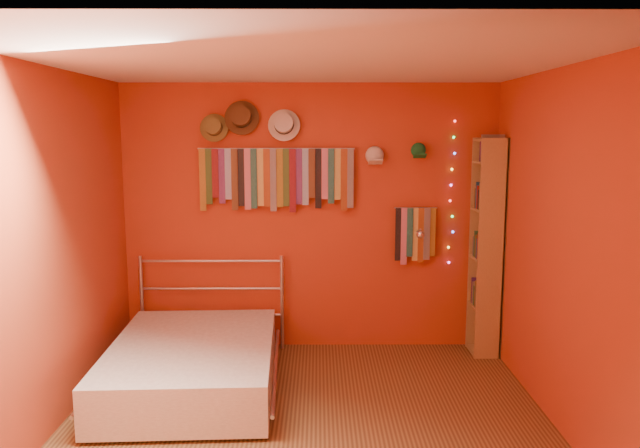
{
  "coord_description": "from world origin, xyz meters",
  "views": [
    {
      "loc": [
        0.08,
        -4.08,
        2.07
      ],
      "look_at": [
        0.09,
        0.9,
        1.32
      ],
      "focal_mm": 35.0,
      "sensor_mm": 36.0,
      "label": 1
    }
  ],
  "objects_px": {
    "tie_rack": "(276,176)",
    "reading_lamp": "(420,234)",
    "bed": "(193,364)",
    "bookshelf": "(491,246)"
  },
  "relations": [
    {
      "from": "bookshelf",
      "to": "bed",
      "type": "distance_m",
      "value": 2.83
    },
    {
      "from": "bed",
      "to": "tie_rack",
      "type": "bearing_deg",
      "value": 55.2
    },
    {
      "from": "tie_rack",
      "to": "reading_lamp",
      "type": "relative_size",
      "value": 4.51
    },
    {
      "from": "reading_lamp",
      "to": "bed",
      "type": "height_order",
      "value": "reading_lamp"
    },
    {
      "from": "bookshelf",
      "to": "bed",
      "type": "xyz_separation_m",
      "value": [
        -2.59,
        -0.83,
        -0.81
      ]
    },
    {
      "from": "tie_rack",
      "to": "bookshelf",
      "type": "xyz_separation_m",
      "value": [
        1.97,
        -0.15,
        -0.63
      ]
    },
    {
      "from": "tie_rack",
      "to": "bookshelf",
      "type": "relative_size",
      "value": 0.72
    },
    {
      "from": "tie_rack",
      "to": "reading_lamp",
      "type": "xyz_separation_m",
      "value": [
        1.31,
        -0.18,
        -0.51
      ]
    },
    {
      "from": "reading_lamp",
      "to": "bed",
      "type": "relative_size",
      "value": 0.17
    },
    {
      "from": "tie_rack",
      "to": "bed",
      "type": "bearing_deg",
      "value": -122.26
    }
  ]
}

